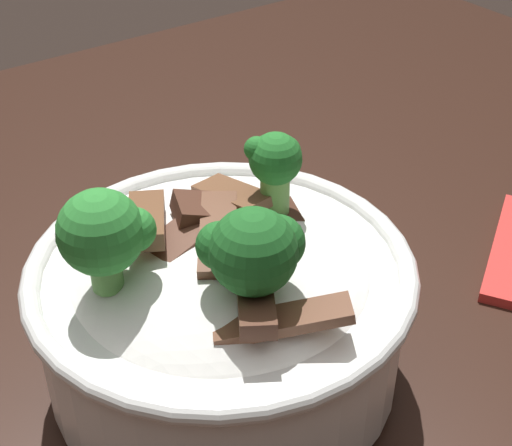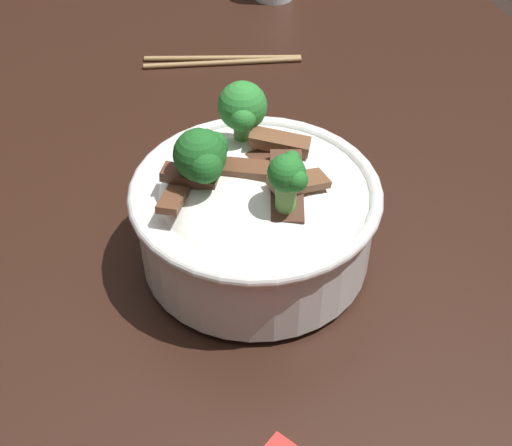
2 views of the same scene
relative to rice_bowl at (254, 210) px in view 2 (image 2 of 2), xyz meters
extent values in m
cube|color=black|center=(-0.10, 0.08, -0.08)|extent=(1.53, 0.92, 0.04)
cube|color=black|center=(-0.79, 0.46, -0.49)|extent=(0.08, 0.08, 0.77)
cylinder|color=white|center=(0.00, 0.00, -0.06)|extent=(0.11, 0.11, 0.01)
cylinder|color=white|center=(0.00, 0.00, -0.02)|extent=(0.21, 0.21, 0.08)
torus|color=white|center=(0.00, 0.00, 0.02)|extent=(0.23, 0.23, 0.01)
ellipsoid|color=white|center=(0.00, 0.00, 0.01)|extent=(0.18, 0.18, 0.06)
cube|color=brown|center=(0.03, 0.03, 0.05)|extent=(0.03, 0.05, 0.02)
cube|color=#563323|center=(-0.01, -0.05, 0.04)|extent=(0.04, 0.05, 0.01)
cube|color=brown|center=(-0.01, -0.07, 0.04)|extent=(0.07, 0.05, 0.02)
cube|color=brown|center=(-0.03, 0.03, 0.05)|extent=(0.05, 0.06, 0.02)
cube|color=#563323|center=(-0.01, 0.02, 0.04)|extent=(0.05, 0.03, 0.02)
cube|color=brown|center=(0.00, 0.00, 0.04)|extent=(0.06, 0.07, 0.02)
cube|color=#4C2B1E|center=(0.03, 0.02, 0.04)|extent=(0.08, 0.05, 0.03)
cylinder|color=#6BA84C|center=(0.05, 0.01, 0.05)|extent=(0.02, 0.02, 0.03)
sphere|color=#237028|center=(0.05, 0.01, 0.07)|extent=(0.03, 0.03, 0.03)
sphere|color=#237028|center=(0.06, 0.01, 0.07)|extent=(0.02, 0.02, 0.02)
sphere|color=#237028|center=(0.04, 0.02, 0.08)|extent=(0.01, 0.01, 0.01)
cylinder|color=#5B9947|center=(-0.06, 0.01, 0.04)|extent=(0.02, 0.02, 0.02)
sphere|color=#2D8433|center=(-0.06, 0.01, 0.07)|extent=(0.05, 0.05, 0.05)
sphere|color=#2D8433|center=(-0.05, 0.01, 0.07)|extent=(0.02, 0.02, 0.02)
sphere|color=#2D8433|center=(-0.07, 0.02, 0.07)|extent=(0.02, 0.02, 0.02)
cylinder|color=#6BA84C|center=(-0.01, -0.05, 0.04)|extent=(0.02, 0.02, 0.02)
sphere|color=#1E6023|center=(-0.01, -0.05, 0.07)|extent=(0.05, 0.05, 0.05)
sphere|color=#1E6023|center=(0.01, -0.04, 0.07)|extent=(0.03, 0.03, 0.03)
sphere|color=#1E6023|center=(-0.02, -0.03, 0.07)|extent=(0.02, 0.02, 0.02)
cylinder|color=#9E7A4C|center=(-0.37, 0.09, -0.06)|extent=(0.08, 0.21, 0.01)
cylinder|color=#9E7A4C|center=(-0.36, 0.08, -0.06)|extent=(0.06, 0.21, 0.01)
camera|label=1|loc=(-0.18, -0.29, 0.29)|focal=53.11mm
camera|label=2|loc=(0.44, -0.15, 0.41)|focal=48.07mm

